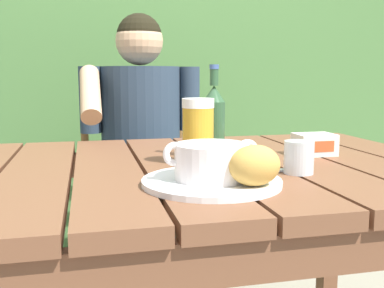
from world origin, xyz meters
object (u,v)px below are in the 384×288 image
Objects in this scene: chair_near_diner at (138,188)px; person_eating at (142,142)px; butter_tub at (314,144)px; beer_bottle at (214,120)px; water_glass_small at (299,157)px; table_knife at (271,171)px; serving_plate at (212,182)px; beer_glass at (198,131)px; bread_roll at (255,165)px; soup_bowl at (212,160)px.

person_eating is (-0.00, -0.20, 0.24)m from chair_near_diner.
person_eating is 0.78m from butter_tub.
beer_bottle is 2.31× the size of butter_tub.
chair_near_diner is 1.01m from butter_tub.
beer_bottle is 3.34× the size of water_glass_small.
person_eating reaches higher than butter_tub.
person_eating is at bearing 102.95° from table_knife.
serving_plate is 0.46m from butter_tub.
person_eating is at bearing 94.49° from beer_glass.
bread_roll reaches higher than water_glass_small.
bread_roll is (0.10, -1.01, 0.10)m from person_eating.
butter_tub is at bearing -58.51° from person_eating.
serving_plate is 1.74× the size of beer_glass.
chair_near_diner is at bearing 100.38° from table_knife.
bread_roll is (0.06, -0.08, 0.05)m from serving_plate.
water_glass_small is at bearing -59.32° from beer_bottle.
beer_bottle is 0.30m from butter_tub.
chair_near_diner is 3.54× the size of serving_plate.
beer_bottle is 0.24m from table_knife.
chair_near_diner is 6.10× the size of table_knife.
beer_glass is 2.21× the size of water_glass_small.
bread_roll is at bearing -84.51° from person_eating.
butter_tub is at bearing 35.64° from serving_plate.
soup_bowl is at bearing -154.11° from table_knife.
person_eating reaches higher than water_glass_small.
soup_bowl is at bearing -165.51° from water_glass_small.
beer_glass is at bearing 97.95° from bread_roll.
serving_plate is at bearing -88.51° from chair_near_diner.
serving_plate is at bearing -106.67° from beer_bottle.
butter_tub is (0.40, -0.86, 0.32)m from chair_near_diner.
bread_roll is at bearing -93.44° from beer_bottle.
butter_tub reaches higher than serving_plate.
chair_near_diner reaches higher than soup_bowl.
soup_bowl is at bearing 130.60° from bread_roll.
water_glass_small is 0.69× the size of butter_tub.
serving_plate is 1.15× the size of beer_bottle.
water_glass_small is (0.16, 0.13, -0.01)m from bread_roll.
table_knife is (0.16, 0.08, -0.00)m from serving_plate.
person_eating reaches higher than chair_near_diner.
beer_bottle is at bearing 50.16° from beer_glass.
beer_bottle is at bearing 73.33° from serving_plate.
serving_plate is 2.53× the size of bread_roll.
beer_bottle is at bearing -82.22° from chair_near_diner.
person_eating is 10.86× the size of bread_roll.
person_eating is 4.94× the size of beer_bottle.
person_eating is at bearing 91.99° from serving_plate.
serving_plate is 0.11m from bread_roll.
soup_bowl is 0.46m from butter_tub.
soup_bowl is at bearing -106.67° from beer_bottle.
soup_bowl and bread_roll have the same top height.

